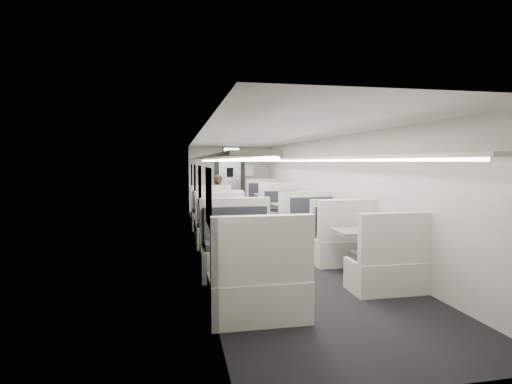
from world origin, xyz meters
name	(u,v)px	position (x,y,z in m)	size (l,w,h in m)	color
room	(264,190)	(0.00, 0.00, 1.20)	(3.24, 12.24, 2.64)	black
booth_left_a	(209,211)	(-1.00, 3.25, 0.35)	(0.97, 1.97, 1.05)	silver
booth_left_b	(215,219)	(-1.00, 1.25, 0.40)	(1.10, 2.23, 1.19)	silver
booth_left_c	(226,236)	(-1.00, -1.06, 0.39)	(1.08, 2.19, 1.17)	silver
booth_left_d	(246,265)	(-1.00, -3.45, 0.42)	(1.16, 2.35, 1.26)	silver
booth_right_a	(269,206)	(1.00, 3.72, 0.42)	(1.14, 2.32, 1.24)	silver
booth_right_b	(288,216)	(1.00, 1.49, 0.37)	(1.03, 2.09, 1.12)	silver
booth_right_c	(326,234)	(1.00, -1.32, 0.40)	(1.09, 2.22, 1.19)	silver
booth_right_d	(362,252)	(1.00, -2.89, 0.39)	(1.06, 2.16, 1.15)	silver
passenger	(219,200)	(-0.73, 2.79, 0.73)	(0.54, 0.35, 1.47)	black
window_a	(192,178)	(-1.49, 3.40, 1.35)	(0.02, 1.18, 0.84)	black
window_b	(195,182)	(-1.49, 1.20, 1.35)	(0.02, 1.18, 0.84)	black
window_c	(200,187)	(-1.49, -1.00, 1.35)	(0.02, 1.18, 0.84)	black
window_d	(209,197)	(-1.49, -3.20, 1.35)	(0.02, 1.18, 0.84)	black
luggage_rack_left	(209,158)	(-1.24, -0.30, 1.92)	(0.46, 10.40, 0.09)	silver
luggage_rack_right	(321,159)	(1.24, -0.30, 1.92)	(0.46, 10.40, 0.09)	silver
vestibule_door	(230,183)	(0.00, 5.93, 1.04)	(1.10, 0.13, 2.10)	black
exit_sign	(231,149)	(0.00, 5.44, 2.28)	(0.62, 0.12, 0.16)	black
wall_notice	(250,171)	(0.75, 5.92, 1.50)	(0.32, 0.02, 0.40)	white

